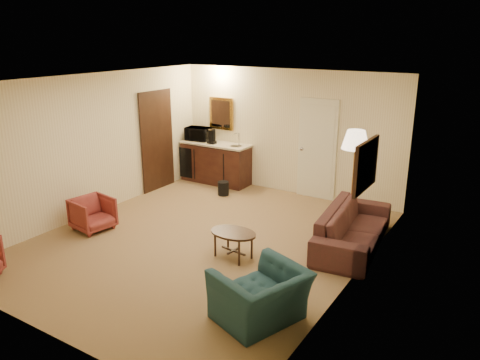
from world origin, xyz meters
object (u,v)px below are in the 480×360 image
object	(u,v)px
teal_armchair	(260,287)
microwave	(198,132)
coffee_table	(233,245)
sofa	(354,221)
waste_bin	(223,188)
rose_chair_near	(93,212)
coffee_maker	(212,137)
wetbar_cabinet	(216,163)
floor_lamp	(353,180)

from	to	relation	value
teal_armchair	microwave	size ratio (longest dim) A/B	1.82
teal_armchair	coffee_table	distance (m)	1.68
sofa	teal_armchair	size ratio (longest dim) A/B	2.18
waste_bin	microwave	distance (m)	1.65
waste_bin	rose_chair_near	bearing A→B (deg)	-108.38
waste_bin	coffee_maker	distance (m)	1.29
teal_armchair	microwave	xyz separation A→B (m)	(-4.05, 4.23, 0.67)
wetbar_cabinet	sofa	xyz separation A→B (m)	(3.80, -1.63, -0.04)
coffee_table	waste_bin	xyz separation A→B (m)	(-1.75, 2.33, -0.07)
rose_chair_near	coffee_table	world-z (taller)	rose_chair_near
teal_armchair	coffee_table	size ratio (longest dim) A/B	1.35
floor_lamp	microwave	world-z (taller)	floor_lamp
wetbar_cabinet	floor_lamp	size ratio (longest dim) A/B	0.94
floor_lamp	waste_bin	world-z (taller)	floor_lamp
coffee_maker	floor_lamp	bearing A→B (deg)	-3.19
rose_chair_near	floor_lamp	bearing A→B (deg)	-48.31
wetbar_cabinet	coffee_maker	world-z (taller)	coffee_maker
sofa	microwave	xyz separation A→B (m)	(-4.30, 1.66, 0.68)
rose_chair_near	microwave	size ratio (longest dim) A/B	1.16
sofa	microwave	size ratio (longest dim) A/B	3.97
teal_armchair	rose_chair_near	world-z (taller)	teal_armchair
teal_armchair	wetbar_cabinet	bearing A→B (deg)	-119.61
waste_bin	wetbar_cabinet	bearing A→B (deg)	134.33
wetbar_cabinet	coffee_table	bearing A→B (deg)	-51.30
floor_lamp	coffee_maker	size ratio (longest dim) A/B	5.48
coffee_table	floor_lamp	bearing A→B (deg)	61.89
wetbar_cabinet	microwave	world-z (taller)	microwave
teal_armchair	rose_chair_near	distance (m)	3.89
teal_armchair	microwave	bearing A→B (deg)	-116.06
wetbar_cabinet	sofa	bearing A→B (deg)	-23.27
sofa	coffee_maker	bearing A→B (deg)	61.69
coffee_maker	coffee_table	bearing A→B (deg)	-39.99
teal_armchair	microwave	world-z (taller)	microwave
sofa	waste_bin	size ratio (longest dim) A/B	7.38
teal_armchair	rose_chair_near	bearing A→B (deg)	-82.09
teal_armchair	coffee_maker	distance (m)	5.49
teal_armchair	floor_lamp	world-z (taller)	floor_lamp
rose_chair_near	waste_bin	world-z (taller)	rose_chair_near
teal_armchair	floor_lamp	size ratio (longest dim) A/B	0.57
coffee_table	coffee_maker	distance (m)	3.88
coffee_table	waste_bin	world-z (taller)	coffee_table
wetbar_cabinet	sofa	distance (m)	4.14
rose_chair_near	teal_armchair	bearing A→B (deg)	-93.68
sofa	teal_armchair	distance (m)	2.58
sofa	floor_lamp	size ratio (longest dim) A/B	1.24
rose_chair_near	coffee_table	xyz separation A→B (m)	(2.65, 0.38, -0.10)
wetbar_cabinet	teal_armchair	world-z (taller)	wetbar_cabinet
rose_chair_near	floor_lamp	xyz separation A→B (m)	(3.75, 2.45, 0.56)
rose_chair_near	coffee_maker	size ratio (longest dim) A/B	1.98
teal_armchair	microwave	distance (m)	5.89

